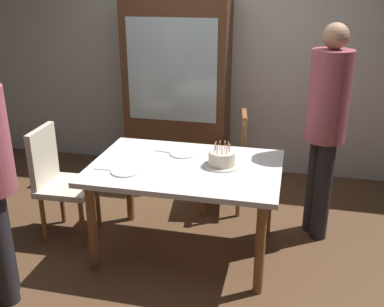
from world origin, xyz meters
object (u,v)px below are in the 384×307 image
china_cabinet (177,90)px  dining_table (186,177)px  birthday_cake (222,159)px  person_guest (326,121)px  chair_upholstered (58,177)px  chair_spindle_back (224,163)px  plate_far_side (183,153)px  plate_near_celebrant (126,171)px

china_cabinet → dining_table: bearing=-73.2°
birthday_cake → person_guest: 0.91m
birthday_cake → chair_upholstered: 1.40m
chair_spindle_back → plate_far_side: bearing=-112.3°
dining_table → chair_upholstered: bearing=178.4°
person_guest → birthday_cake: bearing=-148.1°
birthday_cake → chair_upholstered: size_ratio=0.29×
birthday_cake → plate_far_side: (-0.34, 0.17, -0.05)m
birthday_cake → plate_far_side: birthday_cake is taller
plate_near_celebrant → plate_far_side: 0.55m
birthday_cake → person_guest: size_ratio=0.16×
plate_far_side → dining_table: bearing=-72.0°
birthday_cake → chair_spindle_back: chair_spindle_back is taller
birthday_cake → chair_upholstered: chair_upholstered is taller
china_cabinet → plate_near_celebrant: bearing=-87.5°
dining_table → birthday_cake: 0.31m
birthday_cake → plate_far_side: size_ratio=1.27×
chair_spindle_back → person_guest: person_guest is taller
plate_far_side → plate_near_celebrant: bearing=-126.2°
birthday_cake → plate_near_celebrant: (-0.66, -0.27, -0.05)m
plate_near_celebrant → person_guest: size_ratio=0.12×
birthday_cake → plate_near_celebrant: size_ratio=1.27×
plate_near_celebrant → chair_spindle_back: chair_spindle_back is taller
birthday_cake → person_guest: (0.75, 0.47, 0.21)m
china_cabinet → person_guest: bearing=-34.8°
plate_far_side → person_guest: (1.09, 0.30, 0.26)m
dining_table → person_guest: size_ratio=0.81×
dining_table → china_cabinet: bearing=106.8°
birthday_cake → chair_upholstered: bearing=-179.1°
plate_near_celebrant → chair_spindle_back: 1.22m
chair_upholstered → person_guest: size_ratio=0.54×
dining_table → plate_far_side: (-0.07, 0.22, 0.10)m
plate_near_celebrant → plate_far_side: bearing=53.8°
plate_near_celebrant → plate_far_side: (0.32, 0.44, 0.00)m
person_guest → dining_table: bearing=-152.9°
chair_spindle_back → birthday_cake: bearing=-82.8°
plate_near_celebrant → china_cabinet: size_ratio=0.12×
plate_near_celebrant → person_guest: person_guest is taller
chair_upholstered → china_cabinet: (0.63, 1.53, 0.42)m
plate_far_side → china_cabinet: size_ratio=0.12×
dining_table → birthday_cake: size_ratio=5.11×
plate_far_side → chair_spindle_back: bearing=67.7°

